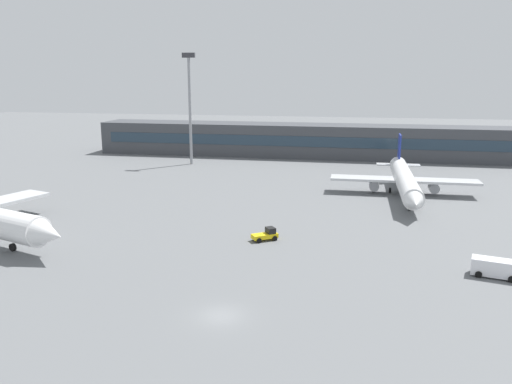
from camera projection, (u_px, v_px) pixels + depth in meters
name	position (u px, v px, depth m)	size (l,w,h in m)	color
ground_plane	(282.00, 210.00, 87.65)	(400.00, 400.00, 0.00)	slate
terminal_building	(314.00, 141.00, 143.87)	(122.15, 12.13, 9.00)	#3F4247
airplane_mid	(405.00, 180.00, 97.81)	(27.87, 40.12, 9.93)	silver
baggage_tug_yellow	(266.00, 235.00, 71.75)	(3.80, 3.31, 1.75)	yellow
service_van_white	(496.00, 268.00, 58.62)	(5.53, 3.25, 2.08)	white
floodlight_tower_west	(190.00, 101.00, 129.49)	(3.20, 0.80, 27.79)	gray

